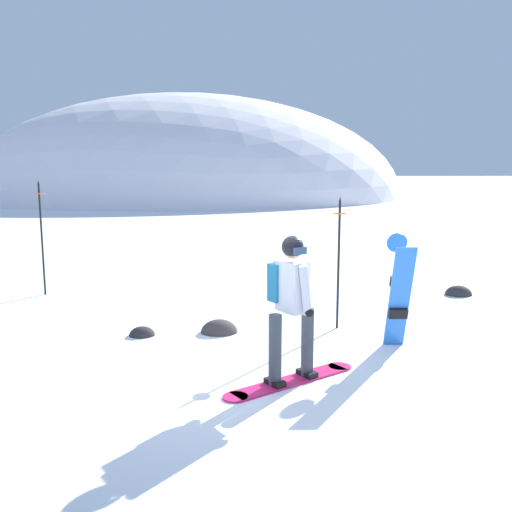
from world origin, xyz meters
TOP-DOWN VIEW (x-y plane):
  - ground_plane at (0.00, 0.00)m, footprint 300.00×300.00m
  - ridge_peak_main at (-4.72, 40.63)m, footprint 35.51×31.96m
  - snowboarder_main at (0.55, -0.35)m, footprint 1.57×1.16m
  - spare_snowboard at (2.12, 0.77)m, footprint 0.28×0.53m
  - piste_marker_near at (-3.88, 4.17)m, footprint 0.20×0.20m
  - piste_marker_far at (1.47, 1.77)m, footprint 0.20×0.20m
  - rock_dark at (4.23, 3.95)m, footprint 0.52×0.44m
  - rock_mid at (-0.35, 1.59)m, footprint 0.56×0.47m
  - rock_small at (-1.49, 1.46)m, footprint 0.38×0.33m

SIDE VIEW (x-z plane):
  - ground_plane at x=0.00m, z-range 0.00..0.00m
  - ridge_peak_main at x=-4.72m, z-range -8.37..8.37m
  - rock_dark at x=4.23m, z-range -0.18..0.18m
  - rock_mid at x=-0.35m, z-range -0.20..0.20m
  - rock_small at x=-1.49m, z-range -0.13..0.13m
  - spare_snowboard at x=2.12m, z-range 0.01..1.60m
  - snowboarder_main at x=0.55m, z-range 0.06..1.78m
  - piste_marker_far at x=1.47m, z-range 0.14..2.18m
  - piste_marker_near at x=-3.88m, z-range 0.15..2.38m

